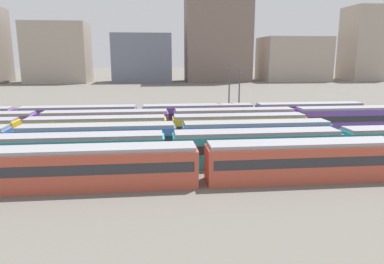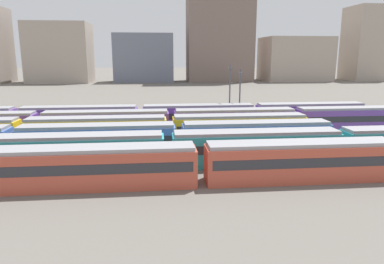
{
  "view_description": "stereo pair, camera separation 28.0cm",
  "coord_description": "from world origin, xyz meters",
  "px_view_note": "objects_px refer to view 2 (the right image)",
  "views": [
    {
      "loc": [
        21.71,
        -30.83,
        11.61
      ],
      "look_at": [
        26.37,
        13.0,
        2.04
      ],
      "focal_mm": 33.27,
      "sensor_mm": 36.0,
      "label": 1
    },
    {
      "loc": [
        21.99,
        -30.86,
        11.61
      ],
      "look_at": [
        26.37,
        13.0,
        2.04
      ],
      "focal_mm": 33.27,
      "sensor_mm": 36.0,
      "label": 2
    }
  ],
  "objects_px": {
    "catenary_pole_1": "(230,91)",
    "catenary_pole_3": "(240,93)",
    "train_track_0": "(301,161)",
    "train_track_5": "(140,117)",
    "train_track_1": "(340,145)",
    "train_track_3": "(97,131)",
    "train_track_4": "(295,120)",
    "train_track_2": "(98,140)"
  },
  "relations": [
    {
      "from": "catenary_pole_3",
      "to": "train_track_5",
      "type": "bearing_deg",
      "value": -169.06
    },
    {
      "from": "train_track_4",
      "to": "catenary_pole_3",
      "type": "height_order",
      "value": "catenary_pole_3"
    },
    {
      "from": "train_track_1",
      "to": "catenary_pole_1",
      "type": "height_order",
      "value": "catenary_pole_1"
    },
    {
      "from": "train_track_0",
      "to": "catenary_pole_1",
      "type": "height_order",
      "value": "catenary_pole_1"
    },
    {
      "from": "train_track_2",
      "to": "train_track_4",
      "type": "bearing_deg",
      "value": 20.42
    },
    {
      "from": "train_track_3",
      "to": "train_track_5",
      "type": "distance_m",
      "value": 11.59
    },
    {
      "from": "train_track_2",
      "to": "catenary_pole_3",
      "type": "relative_size",
      "value": 6.05
    },
    {
      "from": "train_track_2",
      "to": "train_track_4",
      "type": "relative_size",
      "value": 0.5
    },
    {
      "from": "train_track_2",
      "to": "train_track_4",
      "type": "height_order",
      "value": "same"
    },
    {
      "from": "train_track_2",
      "to": "train_track_3",
      "type": "height_order",
      "value": "same"
    },
    {
      "from": "train_track_0",
      "to": "train_track_3",
      "type": "distance_m",
      "value": 26.29
    },
    {
      "from": "train_track_4",
      "to": "catenary_pole_3",
      "type": "relative_size",
      "value": 12.19
    },
    {
      "from": "train_track_0",
      "to": "catenary_pole_3",
      "type": "bearing_deg",
      "value": 88.13
    },
    {
      "from": "train_track_0",
      "to": "train_track_1",
      "type": "xyz_separation_m",
      "value": [
        6.66,
        5.2,
        0.0
      ]
    },
    {
      "from": "catenary_pole_3",
      "to": "train_track_0",
      "type": "bearing_deg",
      "value": -91.87
    },
    {
      "from": "train_track_5",
      "to": "catenary_pole_1",
      "type": "height_order",
      "value": "catenary_pole_1"
    },
    {
      "from": "train_track_3",
      "to": "train_track_0",
      "type": "bearing_deg",
      "value": -36.4
    },
    {
      "from": "train_track_3",
      "to": "train_track_5",
      "type": "xyz_separation_m",
      "value": [
        5.1,
        10.4,
        0.0
      ]
    },
    {
      "from": "train_track_4",
      "to": "catenary_pole_3",
      "type": "distance_m",
      "value": 11.31
    },
    {
      "from": "catenary_pole_1",
      "to": "catenary_pole_3",
      "type": "height_order",
      "value": "catenary_pole_1"
    },
    {
      "from": "train_track_0",
      "to": "catenary_pole_3",
      "type": "relative_size",
      "value": 10.14
    },
    {
      "from": "train_track_0",
      "to": "train_track_3",
      "type": "height_order",
      "value": "same"
    },
    {
      "from": "train_track_1",
      "to": "catenary_pole_1",
      "type": "relative_size",
      "value": 11.23
    },
    {
      "from": "train_track_2",
      "to": "train_track_3",
      "type": "xyz_separation_m",
      "value": [
        -0.91,
        5.2,
        0.0
      ]
    },
    {
      "from": "train_track_4",
      "to": "catenary_pole_3",
      "type": "bearing_deg",
      "value": 128.43
    },
    {
      "from": "train_track_0",
      "to": "train_track_1",
      "type": "distance_m",
      "value": 8.45
    },
    {
      "from": "train_track_1",
      "to": "catenary_pole_1",
      "type": "distance_m",
      "value": 25.35
    },
    {
      "from": "train_track_5",
      "to": "catenary_pole_3",
      "type": "bearing_deg",
      "value": 10.94
    },
    {
      "from": "train_track_0",
      "to": "train_track_2",
      "type": "distance_m",
      "value": 22.77
    },
    {
      "from": "train_track_4",
      "to": "train_track_3",
      "type": "bearing_deg",
      "value": -169.78
    },
    {
      "from": "train_track_3",
      "to": "catenary_pole_3",
      "type": "height_order",
      "value": "catenary_pole_3"
    },
    {
      "from": "train_track_3",
      "to": "catenary_pole_1",
      "type": "distance_m",
      "value": 24.68
    },
    {
      "from": "train_track_1",
      "to": "train_track_5",
      "type": "bearing_deg",
      "value": 137.51
    },
    {
      "from": "train_track_1",
      "to": "catenary_pole_3",
      "type": "bearing_deg",
      "value": 103.32
    },
    {
      "from": "train_track_1",
      "to": "catenary_pole_3",
      "type": "height_order",
      "value": "catenary_pole_3"
    },
    {
      "from": "catenary_pole_1",
      "to": "catenary_pole_3",
      "type": "distance_m",
      "value": 1.85
    },
    {
      "from": "train_track_3",
      "to": "train_track_4",
      "type": "height_order",
      "value": "same"
    },
    {
      "from": "train_track_4",
      "to": "catenary_pole_1",
      "type": "height_order",
      "value": "catenary_pole_1"
    },
    {
      "from": "train_track_1",
      "to": "train_track_4",
      "type": "bearing_deg",
      "value": 86.21
    },
    {
      "from": "train_track_2",
      "to": "train_track_4",
      "type": "distance_m",
      "value": 29.81
    },
    {
      "from": "train_track_3",
      "to": "train_track_5",
      "type": "height_order",
      "value": "same"
    },
    {
      "from": "train_track_0",
      "to": "train_track_3",
      "type": "relative_size",
      "value": 1.68
    }
  ]
}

